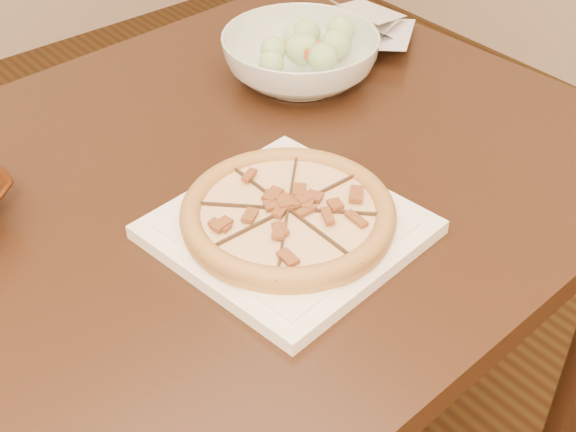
% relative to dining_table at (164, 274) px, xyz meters
% --- Properties ---
extents(dining_table, '(1.38, 0.93, 0.75)m').
position_rel_dining_table_xyz_m(dining_table, '(0.00, 0.00, 0.00)').
color(dining_table, black).
rests_on(dining_table, floor).
extents(plate, '(0.31, 0.31, 0.02)m').
position_rel_dining_table_xyz_m(plate, '(0.10, -0.14, 0.12)').
color(plate, white).
rests_on(plate, dining_table).
extents(pizza, '(0.26, 0.26, 0.03)m').
position_rel_dining_table_xyz_m(pizza, '(0.10, -0.14, 0.14)').
color(pizza, '#A88241').
rests_on(pizza, plate).
extents(salad_bowl, '(0.32, 0.32, 0.08)m').
position_rel_dining_table_xyz_m(salad_bowl, '(0.36, 0.14, 0.15)').
color(salad_bowl, silver).
rests_on(salad_bowl, dining_table).
extents(salad, '(0.09, 0.12, 0.04)m').
position_rel_dining_table_xyz_m(salad, '(0.36, 0.14, 0.20)').
color(salad, '#A7BC88').
rests_on(salad, salad_bowl).
extents(cling_film, '(0.15, 0.13, 0.05)m').
position_rel_dining_table_xyz_m(cling_film, '(0.53, 0.17, 0.13)').
color(cling_film, silver).
rests_on(cling_film, dining_table).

